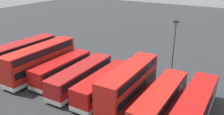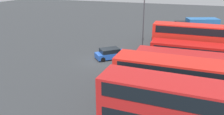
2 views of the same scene
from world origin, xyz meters
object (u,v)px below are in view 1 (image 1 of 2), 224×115
bus_single_deck_fourth (104,84)px  bus_double_decker_seventh (41,60)px  bus_double_decker_far_end (24,55)px  car_hatchback_silver (137,63)px  bus_single_deck_fifth (81,76)px  bus_single_deck_near_end (195,106)px  bus_double_decker_third (129,84)px  bus_single_deck_sixth (62,69)px  bus_single_deck_second (160,100)px  lamp_post_tall (174,48)px

bus_single_deck_fourth → bus_double_decker_seventh: size_ratio=0.87×
bus_double_decker_far_end → car_hatchback_silver: (-14.09, -10.21, -1.75)m
car_hatchback_silver → bus_single_deck_fifth: bearing=72.1°
bus_single_deck_near_end → car_hatchback_silver: 14.74m
bus_double_decker_third → bus_single_deck_sixth: size_ratio=1.07×
car_hatchback_silver → bus_double_decker_seventh: bearing=45.1°
bus_double_decker_third → bus_double_decker_far_end: size_ratio=1.00×
bus_single_deck_second → bus_double_decker_far_end: size_ratio=1.05×
bus_single_deck_fourth → bus_single_deck_fifth: same height
bus_double_decker_far_end → bus_single_deck_fourth: bearing=179.2°
bus_single_deck_near_end → bus_single_deck_fifth: 14.44m
bus_double_decker_seventh → bus_double_decker_far_end: (3.78, -0.14, -0.00)m
bus_single_deck_fifth → bus_double_decker_seventh: bus_double_decker_seventh is taller
bus_single_deck_fourth → car_hatchback_silver: size_ratio=2.41×
car_hatchback_silver → bus_double_decker_far_end: bearing=35.9°
bus_single_deck_sixth → lamp_post_tall: size_ratio=1.17×
bus_single_deck_fourth → bus_single_deck_second: bearing=-179.3°
bus_single_deck_fourth → bus_single_deck_near_end: bearing=-175.4°
bus_single_deck_fifth → bus_double_decker_seventh: 7.12m
bus_single_deck_second → lamp_post_tall: size_ratio=1.32×
bus_double_decker_third → bus_single_deck_fifth: (7.14, -0.23, -0.83)m
bus_single_deck_fifth → bus_double_decker_third: bearing=178.1°
bus_single_deck_fifth → bus_double_decker_seventh: bearing=2.3°
bus_single_deck_sixth → car_hatchback_silver: (-7.07, -9.57, -0.92)m
bus_single_deck_sixth → car_hatchback_silver: size_ratio=2.39×
bus_single_deck_second → bus_single_deck_sixth: same height
bus_single_deck_second → car_hatchback_silver: size_ratio=2.71×
bus_single_deck_sixth → bus_double_decker_far_end: size_ratio=0.93×
car_hatchback_silver → lamp_post_tall: bearing=156.3°
car_hatchback_silver → bus_single_deck_fourth: bearing=93.3°
bus_single_deck_near_end → bus_single_deck_fourth: bearing=4.6°
bus_single_deck_near_end → car_hatchback_silver: bus_single_deck_near_end is taller
bus_single_deck_fifth → bus_double_decker_far_end: bus_double_decker_far_end is taller
bus_double_decker_third → bus_double_decker_seventh: 14.20m
bus_single_deck_second → bus_single_deck_sixth: (14.81, -0.75, -0.00)m
bus_single_deck_fourth → lamp_post_tall: size_ratio=1.18×
bus_double_decker_far_end → lamp_post_tall: size_ratio=1.26×
bus_single_deck_second → bus_single_deck_fourth: same height
bus_single_deck_second → bus_double_decker_seventh: bus_double_decker_seventh is taller
bus_single_deck_second → bus_double_decker_third: bus_double_decker_third is taller
bus_single_deck_fifth → bus_single_deck_sixth: size_ratio=1.11×
bus_single_deck_near_end → bus_single_deck_fifth: same height
bus_single_deck_fifth → bus_single_deck_sixth: 3.86m
bus_single_deck_sixth → bus_double_decker_far_end: (7.01, 0.64, 0.83)m
bus_single_deck_near_end → bus_double_decker_third: size_ratio=1.07×
bus_single_deck_fifth → car_hatchback_silver: size_ratio=2.66×
bus_double_decker_third → lamp_post_tall: lamp_post_tall is taller
bus_single_deck_near_end → bus_double_decker_far_end: bus_double_decker_far_end is taller
bus_single_deck_fifth → car_hatchback_silver: (-3.24, -10.06, -0.92)m
bus_single_deck_near_end → bus_single_deck_second: same height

